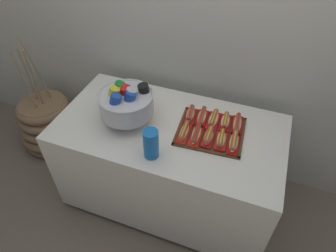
% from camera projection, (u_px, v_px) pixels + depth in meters
% --- Properties ---
extents(ground_plane, '(10.00, 10.00, 0.00)m').
position_uv_depth(ground_plane, '(169.00, 194.00, 2.40)').
color(ground_plane, '#7A6B5B').
extents(back_wall, '(6.00, 0.10, 2.60)m').
position_uv_depth(back_wall, '(198.00, 9.00, 1.87)').
color(back_wall, beige).
rests_on(back_wall, ground_plane).
extents(buffet_table, '(1.46, 0.77, 0.74)m').
position_uv_depth(buffet_table, '(169.00, 162.00, 2.13)').
color(buffet_table, white).
rests_on(buffet_table, ground_plane).
extents(floor_vase, '(0.53, 0.53, 1.04)m').
position_uv_depth(floor_vase, '(49.00, 124.00, 2.68)').
color(floor_vase, '#896B4C').
rests_on(floor_vase, ground_plane).
extents(serving_tray, '(0.43, 0.39, 0.01)m').
position_uv_depth(serving_tray, '(211.00, 131.00, 1.85)').
color(serving_tray, '#56331E').
rests_on(serving_tray, buffet_table).
extents(hot_dog_0, '(0.07, 0.18, 0.06)m').
position_uv_depth(hot_dog_0, '(184.00, 132.00, 1.81)').
color(hot_dog_0, red).
rests_on(hot_dog_0, serving_tray).
extents(hot_dog_1, '(0.07, 0.19, 0.06)m').
position_uv_depth(hot_dog_1, '(196.00, 135.00, 1.79)').
color(hot_dog_1, red).
rests_on(hot_dog_1, serving_tray).
extents(hot_dog_2, '(0.06, 0.15, 0.07)m').
position_uv_depth(hot_dog_2, '(209.00, 137.00, 1.77)').
color(hot_dog_2, red).
rests_on(hot_dog_2, serving_tray).
extents(hot_dog_3, '(0.08, 0.16, 0.06)m').
position_uv_depth(hot_dog_3, '(221.00, 140.00, 1.76)').
color(hot_dog_3, red).
rests_on(hot_dog_3, serving_tray).
extents(hot_dog_4, '(0.07, 0.19, 0.06)m').
position_uv_depth(hot_dog_4, '(234.00, 142.00, 1.74)').
color(hot_dog_4, '#B21414').
rests_on(hot_dog_4, serving_tray).
extents(hot_dog_5, '(0.08, 0.17, 0.06)m').
position_uv_depth(hot_dog_5, '(190.00, 115.00, 1.92)').
color(hot_dog_5, red).
rests_on(hot_dog_5, serving_tray).
extents(hot_dog_6, '(0.08, 0.18, 0.06)m').
position_uv_depth(hot_dog_6, '(202.00, 117.00, 1.90)').
color(hot_dog_6, red).
rests_on(hot_dog_6, serving_tray).
extents(hot_dog_7, '(0.07, 0.18, 0.06)m').
position_uv_depth(hot_dog_7, '(213.00, 120.00, 1.89)').
color(hot_dog_7, red).
rests_on(hot_dog_7, serving_tray).
extents(hot_dog_8, '(0.08, 0.16, 0.06)m').
position_uv_depth(hot_dog_8, '(225.00, 122.00, 1.87)').
color(hot_dog_8, '#B21414').
rests_on(hot_dog_8, serving_tray).
extents(hot_dog_9, '(0.08, 0.19, 0.06)m').
position_uv_depth(hot_dog_9, '(237.00, 124.00, 1.86)').
color(hot_dog_9, '#B21414').
rests_on(hot_dog_9, serving_tray).
extents(punch_bowl, '(0.34, 0.34, 0.27)m').
position_uv_depth(punch_bowl, '(126.00, 102.00, 1.83)').
color(punch_bowl, silver).
rests_on(punch_bowl, buffet_table).
extents(cup_stack, '(0.09, 0.09, 0.18)m').
position_uv_depth(cup_stack, '(151.00, 144.00, 1.65)').
color(cup_stack, blue).
rests_on(cup_stack, buffet_table).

